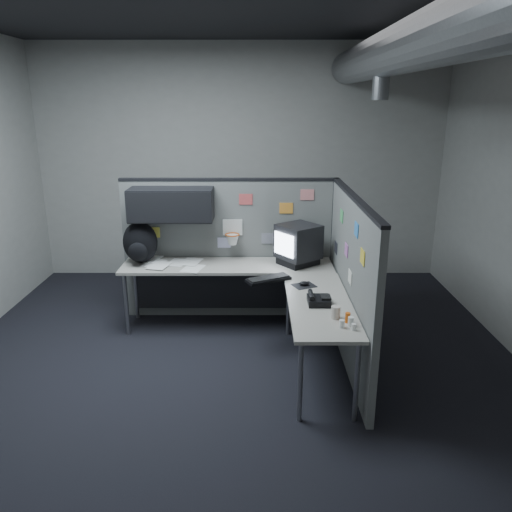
{
  "coord_description": "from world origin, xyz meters",
  "views": [
    {
      "loc": [
        0.22,
        -4.2,
        2.44
      ],
      "look_at": [
        0.21,
        0.35,
        1.03
      ],
      "focal_mm": 35.0,
      "sensor_mm": 36.0,
      "label": 1
    }
  ],
  "objects_px": {
    "keyboard": "(268,279)",
    "backpack": "(140,243)",
    "monitor": "(298,244)",
    "desk": "(250,284)"
  },
  "relations": [
    {
      "from": "keyboard",
      "to": "backpack",
      "type": "xyz_separation_m",
      "value": [
        -1.39,
        0.57,
        0.21
      ]
    },
    {
      "from": "monitor",
      "to": "keyboard",
      "type": "relative_size",
      "value": 1.15
    },
    {
      "from": "desk",
      "to": "backpack",
      "type": "height_order",
      "value": "backpack"
    },
    {
      "from": "monitor",
      "to": "backpack",
      "type": "bearing_deg",
      "value": -173.22
    },
    {
      "from": "keyboard",
      "to": "monitor",
      "type": "bearing_deg",
      "value": 74.99
    },
    {
      "from": "desk",
      "to": "keyboard",
      "type": "distance_m",
      "value": 0.33
    },
    {
      "from": "desk",
      "to": "keyboard",
      "type": "xyz_separation_m",
      "value": [
        0.19,
        -0.23,
        0.14
      ]
    },
    {
      "from": "monitor",
      "to": "backpack",
      "type": "relative_size",
      "value": 1.17
    },
    {
      "from": "monitor",
      "to": "desk",
      "type": "bearing_deg",
      "value": -141.94
    },
    {
      "from": "desk",
      "to": "monitor",
      "type": "bearing_deg",
      "value": 29.96
    },
    {
      "from": "desk",
      "to": "monitor",
      "type": "xyz_separation_m",
      "value": [
        0.53,
        0.3,
        0.34
      ]
    },
    {
      "from": "desk",
      "to": "backpack",
      "type": "distance_m",
      "value": 1.3
    },
    {
      "from": "keyboard",
      "to": "backpack",
      "type": "distance_m",
      "value": 1.52
    },
    {
      "from": "keyboard",
      "to": "desk",
      "type": "bearing_deg",
      "value": 146.79
    },
    {
      "from": "desk",
      "to": "keyboard",
      "type": "height_order",
      "value": "keyboard"
    }
  ]
}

